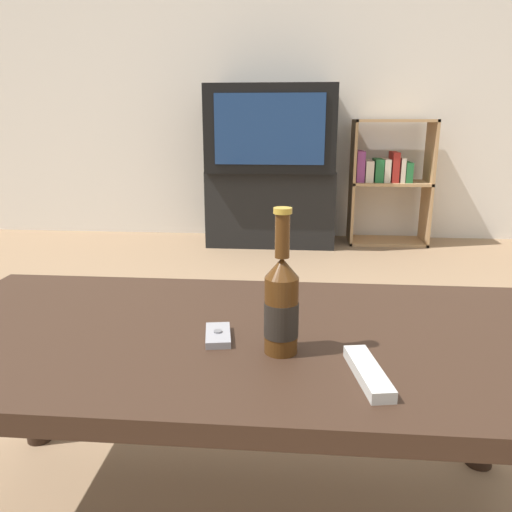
# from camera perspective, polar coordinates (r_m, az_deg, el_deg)

# --- Properties ---
(back_wall) EXTENTS (8.00, 0.05, 2.60)m
(back_wall) POSITION_cam_1_polar(r_m,az_deg,el_deg) (3.98, 3.44, 21.09)
(back_wall) COLOR silver
(back_wall) RESTS_ON ground_plane
(coffee_table) EXTENTS (1.35, 0.65, 0.48)m
(coffee_table) POSITION_cam_1_polar(r_m,az_deg,el_deg) (1.06, -2.03, -11.84)
(coffee_table) COLOR #332116
(coffee_table) RESTS_ON ground_plane
(tv_stand) EXTENTS (0.92, 0.44, 0.54)m
(tv_stand) POSITION_cam_1_polar(r_m,az_deg,el_deg) (3.72, 1.74, 5.63)
(tv_stand) COLOR black
(tv_stand) RESTS_ON ground_plane
(television) EXTENTS (0.89, 0.59, 0.59)m
(television) POSITION_cam_1_polar(r_m,az_deg,el_deg) (3.67, 1.81, 14.35)
(television) COLOR black
(television) RESTS_ON tv_stand
(bookshelf) EXTENTS (0.57, 0.30, 0.90)m
(bookshelf) POSITION_cam_1_polar(r_m,az_deg,el_deg) (3.82, 14.72, 8.67)
(bookshelf) COLOR tan
(bookshelf) RESTS_ON ground_plane
(beer_bottle) EXTENTS (0.06, 0.06, 0.27)m
(beer_bottle) POSITION_cam_1_polar(r_m,az_deg,el_deg) (0.90, 2.92, -5.58)
(beer_bottle) COLOR #47280F
(beer_bottle) RESTS_ON coffee_table
(cell_phone) EXTENTS (0.06, 0.10, 0.02)m
(cell_phone) POSITION_cam_1_polar(r_m,az_deg,el_deg) (0.99, -4.36, -9.02)
(cell_phone) COLOR gray
(cell_phone) RESTS_ON coffee_table
(remote_control) EXTENTS (0.07, 0.17, 0.02)m
(remote_control) POSITION_cam_1_polar(r_m,az_deg,el_deg) (0.87, 12.68, -12.85)
(remote_control) COLOR beige
(remote_control) RESTS_ON coffee_table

